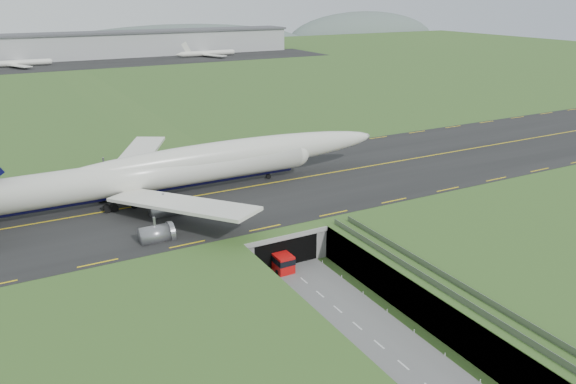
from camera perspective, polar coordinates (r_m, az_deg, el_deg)
ground at (r=91.02m, az=2.27°, el=-9.62°), size 900.00×900.00×0.00m
airfield_deck at (r=89.60m, az=2.30°, el=-7.95°), size 800.00×800.00×6.00m
trench_road at (r=85.51m, az=4.89°, el=-11.69°), size 12.00×75.00×0.20m
taxiway at (r=115.58m, az=-6.06°, el=0.13°), size 800.00×44.00×0.18m
tunnel_portal at (r=102.73m, az=-2.47°, el=-3.98°), size 17.00×22.30×6.00m
guideway at (r=81.42m, az=16.18°, el=-9.96°), size 3.00×53.00×7.05m
jumbo_jet at (r=113.38m, az=-11.15°, el=2.29°), size 93.63×60.49×20.01m
shuttle_tram at (r=96.22m, az=-1.08°, el=-6.75°), size 2.99×7.64×3.11m
cargo_terminal at (r=370.97m, az=-22.73°, el=13.46°), size 320.00×67.00×15.60m
distant_hills at (r=511.35m, az=-16.97°, el=13.38°), size 700.00×91.00×60.00m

